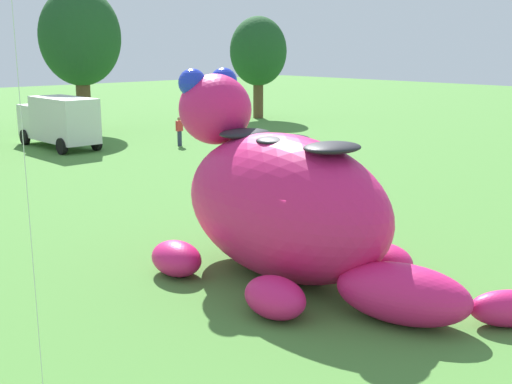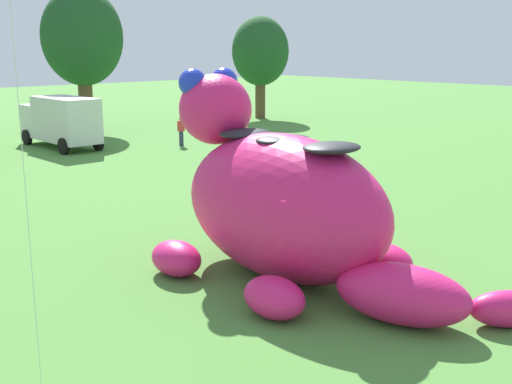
# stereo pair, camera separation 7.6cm
# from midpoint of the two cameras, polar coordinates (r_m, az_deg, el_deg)

# --- Properties ---
(ground_plane) EXTENTS (160.00, 160.00, 0.00)m
(ground_plane) POSITION_cam_midpoint_polar(r_m,az_deg,el_deg) (16.66, 2.32, -7.72)
(ground_plane) COLOR #4C8438
(giant_inflatable_creature) EXTENTS (5.31, 10.20, 5.23)m
(giant_inflatable_creature) POSITION_cam_midpoint_polar(r_m,az_deg,el_deg) (16.37, 2.31, -1.08)
(giant_inflatable_creature) COLOR #E01E6B
(giant_inflatable_creature) RESTS_ON ground
(box_truck) EXTENTS (2.39, 6.42, 2.95)m
(box_truck) POSITION_cam_midpoint_polar(r_m,az_deg,el_deg) (39.17, -17.08, 6.08)
(box_truck) COLOR silver
(box_truck) RESTS_ON ground
(tree_centre_left) EXTENTS (5.43, 5.43, 9.63)m
(tree_centre_left) POSITION_cam_midpoint_polar(r_m,az_deg,el_deg) (45.99, -15.31, 12.99)
(tree_centre_left) COLOR brown
(tree_centre_left) RESTS_ON ground
(tree_centre) EXTENTS (4.55, 4.55, 8.08)m
(tree_centre) POSITION_cam_midpoint_polar(r_m,az_deg,el_deg) (52.82, 0.16, 12.26)
(tree_centre) COLOR brown
(tree_centre) RESTS_ON ground
(spectator_near_inflatable) EXTENTS (0.38, 0.26, 1.71)m
(spectator_near_inflatable) POSITION_cam_midpoint_polar(r_m,az_deg,el_deg) (38.53, -6.83, 5.32)
(spectator_near_inflatable) COLOR #2D334C
(spectator_near_inflatable) RESTS_ON ground
(spectator_wandering) EXTENTS (0.38, 0.26, 1.71)m
(spectator_wandering) POSITION_cam_midpoint_polar(r_m,az_deg,el_deg) (25.84, 1.41, 1.71)
(spectator_wandering) COLOR black
(spectator_wandering) RESTS_ON ground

